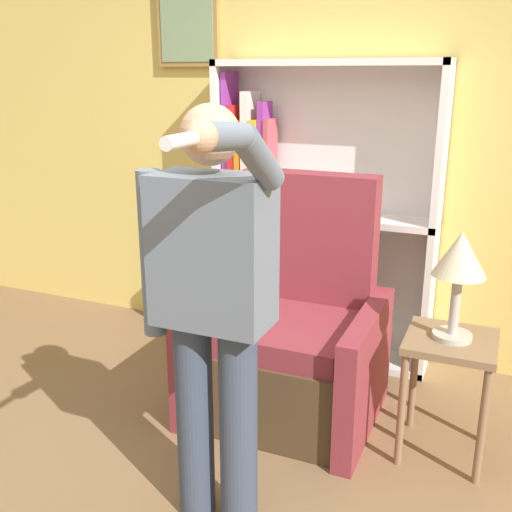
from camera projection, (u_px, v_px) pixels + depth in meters
wall_back at (312, 134)px, 3.77m from camera, size 8.00×0.11×2.80m
bookcase at (294, 221)px, 3.81m from camera, size 1.39×0.28×1.85m
armchair at (291, 341)px, 3.21m from camera, size 0.95×0.82×1.26m
person_standing at (212, 302)px, 2.21m from camera, size 0.58×0.78×1.68m
side_table at (449, 361)px, 2.78m from camera, size 0.41×0.41×0.61m
table_lamp at (460, 261)px, 2.64m from camera, size 0.24×0.24×0.51m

